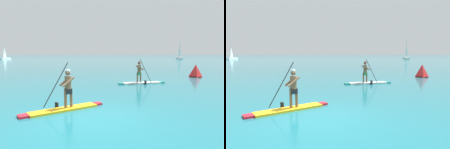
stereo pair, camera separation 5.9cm
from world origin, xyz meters
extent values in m
plane|color=#1E727F|center=(0.00, 0.00, 0.00)|extent=(440.00, 440.00, 0.00)
cube|color=yellow|center=(-1.07, 1.01, 0.04)|extent=(2.66, 1.96, 0.09)
cube|color=red|center=(-2.39, 0.19, 0.04)|extent=(0.51, 0.53, 0.09)
cube|color=red|center=(0.25, 1.83, 0.04)|extent=(0.48, 0.48, 0.09)
cylinder|color=brown|center=(-1.02, 1.05, 0.47)|extent=(0.11, 0.11, 0.77)
cylinder|color=brown|center=(-0.81, 1.18, 0.47)|extent=(0.11, 0.11, 0.77)
cube|color=black|center=(-0.91, 1.11, 0.76)|extent=(0.34, 0.32, 0.22)
cylinder|color=brown|center=(-0.91, 1.11, 1.11)|extent=(0.26, 0.26, 0.52)
sphere|color=brown|center=(-0.91, 1.11, 1.51)|extent=(0.21, 0.21, 0.21)
cylinder|color=white|center=(-0.91, 1.11, 1.60)|extent=(0.18, 0.18, 0.06)
cylinder|color=brown|center=(-0.87, 0.96, 1.16)|extent=(0.47, 0.37, 0.42)
cylinder|color=brown|center=(-1.03, 1.22, 1.16)|extent=(0.47, 0.37, 0.42)
cylinder|color=black|center=(-1.42, 1.26, 1.02)|extent=(0.95, 0.64, 1.79)
cube|color=black|center=(-1.42, 1.26, 0.11)|extent=(0.17, 0.21, 0.32)
cube|color=white|center=(3.60, 7.90, 0.05)|extent=(2.93, 1.08, 0.11)
cube|color=teal|center=(5.19, 8.17, 0.05)|extent=(0.42, 0.47, 0.11)
cube|color=teal|center=(2.01, 7.62, 0.05)|extent=(0.41, 0.41, 0.11)
cylinder|color=brown|center=(3.51, 7.88, 0.47)|extent=(0.11, 0.11, 0.73)
cylinder|color=brown|center=(3.25, 7.84, 0.47)|extent=(0.11, 0.11, 0.73)
cube|color=#338C4C|center=(3.38, 7.86, 0.74)|extent=(0.29, 0.26, 0.22)
cylinder|color=brown|center=(3.38, 7.86, 1.12)|extent=(0.26, 0.26, 0.56)
sphere|color=brown|center=(3.38, 7.86, 1.53)|extent=(0.21, 0.21, 0.21)
cylinder|color=red|center=(3.38, 7.86, 1.63)|extent=(0.18, 0.18, 0.06)
cylinder|color=brown|center=(3.40, 8.02, 1.20)|extent=(0.55, 0.19, 0.37)
cylinder|color=brown|center=(3.46, 7.72, 1.20)|extent=(0.55, 0.19, 0.37)
cylinder|color=black|center=(3.79, 7.53, 0.98)|extent=(0.92, 0.20, 1.74)
cube|color=black|center=(3.79, 7.53, 0.13)|extent=(0.11, 0.21, 0.32)
pyramid|color=red|center=(9.64, 11.72, 0.60)|extent=(1.10, 1.10, 1.20)
torus|color=maroon|center=(9.64, 11.72, 0.06)|extent=(1.15, 1.15, 0.12)
cube|color=white|center=(-30.75, 65.18, 0.31)|extent=(2.00, 5.56, 0.63)
cylinder|color=#B2B2B7|center=(-30.75, 65.18, 3.02)|extent=(0.12, 0.12, 4.78)
pyramid|color=white|center=(-30.75, 65.18, 2.64)|extent=(0.44, 2.43, 3.82)
cube|color=white|center=(30.16, 65.84, 0.36)|extent=(2.82, 6.19, 0.72)
cylinder|color=#B2B2B7|center=(30.16, 65.84, 3.76)|extent=(0.12, 0.12, 6.09)
pyramid|color=white|center=(30.16, 65.84, 3.44)|extent=(0.35, 2.69, 5.24)
camera|label=1|loc=(0.25, -7.21, 2.31)|focal=33.12mm
camera|label=2|loc=(0.31, -7.21, 2.31)|focal=33.12mm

